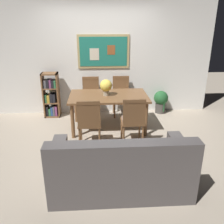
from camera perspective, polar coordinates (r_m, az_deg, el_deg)
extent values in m
plane|color=tan|center=(4.63, -2.14, -6.40)|extent=(12.00, 12.00, 0.00)
cube|color=silver|center=(5.72, -2.76, 12.63)|extent=(5.20, 0.10, 2.60)
cube|color=tan|center=(5.64, -2.06, 14.16)|extent=(1.18, 0.02, 0.75)
cube|color=#1E7260|center=(5.62, -2.05, 14.14)|extent=(1.08, 0.01, 0.65)
cube|color=beige|center=(5.62, -4.21, 13.52)|extent=(0.21, 0.00, 0.26)
cube|color=brown|center=(5.62, -0.19, 14.53)|extent=(0.18, 0.00, 0.21)
cube|color=brown|center=(4.82, -0.85, 3.79)|extent=(1.56, 0.95, 0.04)
cylinder|color=brown|center=(4.59, -9.34, -2.21)|extent=(0.07, 0.07, 0.68)
cylinder|color=brown|center=(4.66, 8.05, -1.79)|extent=(0.07, 0.07, 0.68)
cylinder|color=brown|center=(5.33, -8.58, 1.15)|extent=(0.07, 0.07, 0.68)
cylinder|color=brown|center=(5.39, 6.42, 1.47)|extent=(0.07, 0.07, 0.68)
cube|color=brown|center=(4.22, -5.37, -2.72)|extent=(0.40, 0.40, 0.03)
cube|color=#997A66|center=(4.21, -5.38, -2.38)|extent=(0.36, 0.36, 0.03)
cylinder|color=brown|center=(4.18, -7.67, -6.54)|extent=(0.04, 0.04, 0.42)
cylinder|color=brown|center=(4.16, -2.97, -6.45)|extent=(0.04, 0.04, 0.42)
cylinder|color=brown|center=(4.48, -7.40, -4.53)|extent=(0.04, 0.04, 0.42)
cylinder|color=brown|center=(4.47, -3.03, -4.44)|extent=(0.04, 0.04, 0.42)
cube|color=brown|center=(3.96, -5.55, -0.56)|extent=(0.38, 0.04, 0.46)
cube|color=brown|center=(3.90, -5.65, 2.18)|extent=(0.38, 0.05, 0.06)
cube|color=brown|center=(5.55, -5.03, 3.17)|extent=(0.40, 0.40, 0.03)
cube|color=#997A66|center=(5.55, -5.04, 3.44)|extent=(0.36, 0.36, 0.03)
cylinder|color=brown|center=(5.79, -3.24, 1.61)|extent=(0.04, 0.04, 0.42)
cylinder|color=brown|center=(5.79, -6.61, 1.53)|extent=(0.04, 0.04, 0.42)
cylinder|color=brown|center=(5.47, -3.21, 0.42)|extent=(0.04, 0.04, 0.42)
cylinder|color=brown|center=(5.48, -6.77, 0.34)|extent=(0.04, 0.04, 0.42)
cube|color=brown|center=(5.66, -5.07, 6.07)|extent=(0.38, 0.04, 0.46)
cube|color=brown|center=(5.61, -5.13, 8.04)|extent=(0.38, 0.05, 0.06)
cube|color=brown|center=(5.60, 2.25, 3.40)|extent=(0.40, 0.40, 0.03)
cube|color=#997A66|center=(5.60, 2.25, 3.67)|extent=(0.36, 0.36, 0.03)
cylinder|color=brown|center=(5.85, 3.71, 1.83)|extent=(0.04, 0.04, 0.42)
cylinder|color=brown|center=(5.82, 0.39, 1.77)|extent=(0.04, 0.04, 0.42)
cylinder|color=brown|center=(5.54, 4.14, 0.68)|extent=(0.04, 0.04, 0.42)
cylinder|color=brown|center=(5.50, 0.63, 0.60)|extent=(0.04, 0.04, 0.42)
cube|color=brown|center=(5.71, 2.10, 6.27)|extent=(0.38, 0.04, 0.46)
cube|color=brown|center=(5.66, 2.13, 8.23)|extent=(0.38, 0.05, 0.06)
cube|color=brown|center=(4.30, 4.83, -2.25)|extent=(0.40, 0.40, 0.03)
cube|color=#997A66|center=(4.29, 4.84, -1.91)|extent=(0.36, 0.36, 0.03)
cylinder|color=brown|center=(4.22, 2.77, -6.02)|extent=(0.04, 0.04, 0.42)
cylinder|color=brown|center=(4.27, 7.33, -5.85)|extent=(0.04, 0.04, 0.42)
cylinder|color=brown|center=(4.53, 2.30, -4.08)|extent=(0.04, 0.04, 0.42)
cylinder|color=brown|center=(4.57, 6.56, -3.94)|extent=(0.04, 0.04, 0.42)
cube|color=brown|center=(4.05, 5.29, -0.09)|extent=(0.38, 0.04, 0.46)
cube|color=brown|center=(3.98, 5.39, 2.60)|extent=(0.38, 0.05, 0.06)
cube|color=#514C4C|center=(3.33, 1.93, -14.46)|extent=(1.80, 0.84, 0.40)
cube|color=#514C4C|center=(2.83, 2.66, -11.28)|extent=(1.80, 0.20, 0.44)
cube|color=#514C4C|center=(3.19, -12.88, -10.11)|extent=(0.18, 0.80, 0.22)
cube|color=#514C4C|center=(3.33, 16.20, -9.05)|extent=(0.18, 0.80, 0.22)
cube|color=#8C6B4C|center=(2.97, -6.48, -11.05)|extent=(0.32, 0.16, 0.33)
cube|color=#B78C33|center=(2.98, 2.35, -10.82)|extent=(0.32, 0.16, 0.33)
cube|color=brown|center=(5.75, -15.85, 3.87)|extent=(0.03, 0.28, 1.03)
cube|color=brown|center=(5.69, -12.60, 3.99)|extent=(0.03, 0.28, 1.03)
cube|color=brown|center=(5.88, -13.80, -0.73)|extent=(0.36, 0.28, 0.03)
cube|color=brown|center=(5.60, -14.69, 8.83)|extent=(0.36, 0.28, 0.03)
cube|color=brown|center=(5.77, -14.08, 2.30)|extent=(0.30, 0.28, 0.02)
cube|color=brown|center=(5.67, -14.38, 5.59)|extent=(0.30, 0.28, 0.02)
cube|color=black|center=(5.85, -15.01, 0.43)|extent=(0.05, 0.22, 0.23)
cube|color=#337247|center=(5.85, -14.44, 0.18)|extent=(0.05, 0.22, 0.17)
cube|color=#2D4C8C|center=(5.84, -13.97, 0.36)|extent=(0.04, 0.22, 0.21)
cube|color=#595960|center=(5.83, -13.53, 0.45)|extent=(0.04, 0.22, 0.23)
cube|color=#7F3F72|center=(5.82, -13.02, 0.48)|extent=(0.05, 0.22, 0.23)
cube|color=#337247|center=(5.76, -15.32, 3.27)|extent=(0.04, 0.22, 0.19)
cube|color=gold|center=(5.75, -14.76, 3.19)|extent=(0.06, 0.22, 0.17)
cube|color=black|center=(5.73, -14.16, 3.37)|extent=(0.05, 0.22, 0.21)
cube|color=black|center=(5.72, -13.53, 3.34)|extent=(0.06, 0.22, 0.20)
cube|color=#595960|center=(5.67, -15.55, 6.52)|extent=(0.06, 0.22, 0.18)
cube|color=black|center=(5.65, -14.92, 6.59)|extent=(0.05, 0.22, 0.19)
cube|color=#7F3F72|center=(5.64, -14.39, 6.59)|extent=(0.04, 0.22, 0.18)
cube|color=black|center=(5.64, -13.85, 6.55)|extent=(0.05, 0.22, 0.17)
cube|color=#337247|center=(5.63, -13.32, 6.57)|extent=(0.04, 0.22, 0.17)
cylinder|color=#4C4742|center=(6.00, 11.39, 0.98)|extent=(0.24, 0.24, 0.24)
cylinder|color=#332319|center=(5.96, 11.46, 1.97)|extent=(0.22, 0.22, 0.02)
sphere|color=#235B2D|center=(5.92, 11.57, 3.31)|extent=(0.34, 0.34, 0.34)
cylinder|color=#235B2D|center=(5.87, 12.23, 1.07)|extent=(0.03, 0.03, 0.21)
cylinder|color=#235B2D|center=(6.10, 12.27, 1.31)|extent=(0.03, 0.03, 0.31)
cylinder|color=tan|center=(4.78, -1.41, 4.65)|extent=(0.12, 0.12, 0.12)
sphere|color=#EACC4C|center=(4.74, -1.43, 6.32)|extent=(0.24, 0.24, 0.24)
sphere|color=#D86633|center=(4.81, -2.05, 6.86)|extent=(0.08, 0.08, 0.08)
sphere|color=#D86633|center=(4.67, -0.76, 5.95)|extent=(0.05, 0.05, 0.05)
sphere|color=pink|center=(4.77, -0.35, 6.36)|extent=(0.08, 0.08, 0.08)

